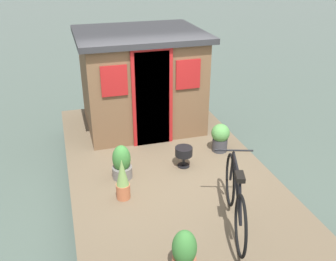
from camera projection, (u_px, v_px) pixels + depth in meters
name	position (u px, v px, depth m)	size (l,w,h in m)	color
ground_plane	(165.00, 186.00, 6.48)	(60.00, 60.00, 0.00)	#47564C
houseboat_deck	(165.00, 175.00, 6.39)	(5.55, 3.11, 0.45)	brown
houseboat_cabin	(141.00, 79.00, 7.31)	(2.01, 2.34, 1.85)	brown
bicycle	(235.00, 198.00, 4.75)	(1.61, 0.64, 0.87)	black
potted_plant_mint	(122.00, 163.00, 5.81)	(0.31, 0.31, 0.55)	slate
potted_plant_ivy	(123.00, 180.00, 5.30)	(0.20, 0.20, 0.63)	#B2603D
potted_plant_rosemary	(220.00, 137.00, 6.57)	(0.32, 0.32, 0.50)	#38383D
potted_plant_geranium	(184.00, 252.00, 4.10)	(0.27, 0.27, 0.54)	#935138
charcoal_grill	(184.00, 153.00, 6.10)	(0.28, 0.28, 0.34)	black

